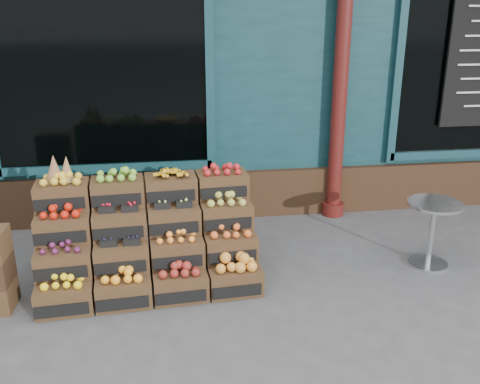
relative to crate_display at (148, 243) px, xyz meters
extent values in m
plane|color=#47474A|center=(1.11, -0.65, -0.39)|extent=(60.00, 60.00, 0.00)
cube|color=#11343A|center=(1.11, 4.55, 2.01)|extent=(12.00, 6.00, 4.80)
cube|color=#11343A|center=(1.11, 1.60, 1.11)|extent=(12.00, 0.12, 3.00)
cube|color=#332114|center=(1.11, 1.53, -0.09)|extent=(12.00, 0.18, 0.60)
cube|color=black|center=(-0.49, 1.53, 1.36)|extent=(2.40, 0.06, 2.00)
cylinder|color=#4C1411|center=(2.31, 1.40, 1.21)|extent=(0.18, 0.18, 3.20)
cube|color=#452E1B|center=(-0.74, -0.46, -0.27)|extent=(0.52, 0.37, 0.25)
cube|color=black|center=(-0.72, -0.64, -0.29)|extent=(0.45, 0.05, 0.11)
cube|color=yellow|center=(-0.74, -0.46, -0.11)|extent=(0.41, 0.29, 0.08)
cube|color=#452E1B|center=(-0.22, -0.43, -0.27)|extent=(0.52, 0.37, 0.25)
cube|color=black|center=(-0.21, -0.61, -0.29)|extent=(0.45, 0.05, 0.11)
cube|color=#FF9F21|center=(-0.22, -0.43, -0.10)|extent=(0.41, 0.29, 0.09)
cube|color=#452E1B|center=(0.29, -0.39, -0.27)|extent=(0.52, 0.37, 0.25)
cube|color=black|center=(0.30, -0.57, -0.29)|extent=(0.45, 0.05, 0.11)
cube|color=maroon|center=(0.29, -0.39, -0.10)|extent=(0.41, 0.29, 0.09)
cube|color=#452E1B|center=(0.80, -0.36, -0.27)|extent=(0.52, 0.37, 0.25)
cube|color=black|center=(0.81, -0.54, -0.29)|extent=(0.45, 0.05, 0.11)
cube|color=orange|center=(0.80, -0.36, -0.09)|extent=(0.41, 0.29, 0.11)
cube|color=#452E1B|center=(-0.75, -0.25, -0.02)|extent=(0.52, 0.37, 0.25)
cube|color=black|center=(-0.74, -0.44, -0.05)|extent=(0.45, 0.05, 0.11)
cube|color=#53183C|center=(-0.75, -0.25, 0.13)|extent=(0.41, 0.29, 0.06)
cube|color=#452E1B|center=(-0.24, -0.22, -0.02)|extent=(0.52, 0.37, 0.25)
cube|color=black|center=(-0.23, -0.40, -0.05)|extent=(0.45, 0.05, 0.11)
cube|color=#1B1A38|center=(-0.24, -0.22, 0.12)|extent=(0.41, 0.29, 0.03)
cube|color=#452E1B|center=(0.27, -0.18, -0.02)|extent=(0.52, 0.37, 0.25)
cube|color=black|center=(0.29, -0.37, -0.05)|extent=(0.45, 0.05, 0.11)
cube|color=orange|center=(0.27, -0.18, 0.13)|extent=(0.41, 0.29, 0.07)
cube|color=#452E1B|center=(0.78, -0.15, -0.02)|extent=(0.52, 0.37, 0.25)
cube|color=black|center=(0.80, -0.33, -0.05)|extent=(0.45, 0.05, 0.11)
cube|color=orange|center=(0.78, -0.15, 0.14)|extent=(0.41, 0.29, 0.08)
cube|color=#452E1B|center=(-0.76, -0.05, 0.22)|extent=(0.52, 0.37, 0.25)
cube|color=black|center=(-0.75, -0.23, 0.20)|extent=(0.45, 0.05, 0.11)
cube|color=red|center=(-0.76, -0.05, 0.39)|extent=(0.41, 0.29, 0.08)
cube|color=#452E1B|center=(-0.25, -0.01, 0.22)|extent=(0.52, 0.37, 0.25)
cube|color=black|center=(-0.24, -0.19, 0.20)|extent=(0.45, 0.05, 0.11)
cube|color=#AA1422|center=(-0.25, -0.01, 0.36)|extent=(0.41, 0.29, 0.03)
cube|color=#452E1B|center=(0.26, 0.02, 0.22)|extent=(0.52, 0.37, 0.25)
cube|color=black|center=(0.27, -0.16, 0.20)|extent=(0.45, 0.05, 0.11)
cube|color=#97C056|center=(0.26, 0.02, 0.36)|extent=(0.41, 0.29, 0.03)
cube|color=#452E1B|center=(0.77, 0.06, 0.22)|extent=(0.52, 0.37, 0.25)
cube|color=black|center=(0.78, -0.12, 0.20)|extent=(0.45, 0.05, 0.11)
cube|color=#ACA844|center=(0.77, 0.06, 0.39)|extent=(0.41, 0.29, 0.08)
cube|color=#452E1B|center=(-0.78, 0.16, 0.47)|extent=(0.52, 0.37, 0.25)
cube|color=black|center=(-0.77, -0.02, 0.45)|extent=(0.45, 0.05, 0.11)
cube|color=gold|center=(-0.78, 0.16, 0.64)|extent=(0.41, 0.29, 0.08)
cube|color=#452E1B|center=(-0.27, 0.20, 0.47)|extent=(0.52, 0.37, 0.25)
cube|color=black|center=(-0.25, 0.02, 0.45)|extent=(0.45, 0.05, 0.11)
cube|color=#71B435|center=(-0.27, 0.20, 0.64)|extent=(0.41, 0.29, 0.08)
cube|color=#452E1B|center=(0.24, 0.23, 0.47)|extent=(0.52, 0.37, 0.25)
cube|color=black|center=(0.26, 0.05, 0.45)|extent=(0.45, 0.05, 0.11)
cube|color=gold|center=(0.24, 0.23, 0.63)|extent=(0.41, 0.29, 0.08)
cube|color=#452E1B|center=(0.76, 0.27, 0.47)|extent=(0.52, 0.37, 0.25)
cube|color=black|center=(0.77, 0.09, 0.45)|extent=(0.45, 0.05, 0.11)
cube|color=red|center=(0.76, 0.27, 0.63)|extent=(0.41, 0.29, 0.07)
cube|color=#332114|center=(0.02, -0.20, -0.27)|extent=(2.05, 0.48, 0.25)
cube|color=#332114|center=(0.00, 0.01, -0.15)|extent=(2.05, 0.48, 0.49)
cube|color=#332114|center=(-0.01, 0.22, -0.02)|extent=(2.05, 0.48, 0.74)
cone|color=olive|center=(-0.83, 0.16, 0.74)|extent=(0.17, 0.17, 0.28)
cone|color=olive|center=(-0.72, 0.20, 0.72)|extent=(0.15, 0.15, 0.25)
cylinder|color=silver|center=(2.87, -0.10, -0.38)|extent=(0.40, 0.40, 0.03)
cylinder|color=silver|center=(2.87, -0.10, -0.05)|extent=(0.06, 0.06, 0.66)
cylinder|color=silver|center=(2.87, -0.10, 0.29)|extent=(0.55, 0.55, 0.03)
imported|color=#144721|center=(-0.75, 2.30, 0.68)|extent=(0.84, 0.61, 2.15)
camera|label=1|loc=(0.22, -4.79, 2.20)|focal=40.00mm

